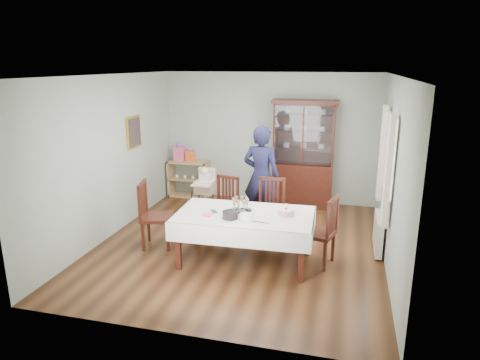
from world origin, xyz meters
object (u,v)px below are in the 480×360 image
(chair_end_left, at_px, (156,227))
(high_chair, at_px, (206,200))
(gift_bag_orange, at_px, (190,155))
(woman, at_px, (261,177))
(birthday_cake, at_px, (286,213))
(chair_far_left, at_px, (223,217))
(chair_end_right, at_px, (318,244))
(gift_bag_pink, at_px, (179,153))
(sideboard, at_px, (189,179))
(champagne_tray, at_px, (240,207))
(chair_far_right, at_px, (270,222))
(dining_table, at_px, (245,238))
(china_cabinet, at_px, (303,153))

(chair_end_left, distance_m, high_chair, 1.38)
(chair_end_left, xyz_separation_m, gift_bag_orange, (-0.40, 2.64, 0.63))
(woman, bearing_deg, birthday_cake, 123.63)
(chair_far_left, height_order, high_chair, high_chair)
(chair_end_right, distance_m, gift_bag_pink, 4.22)
(sideboard, xyz_separation_m, champagne_tray, (1.88, -2.80, 0.42))
(champagne_tray, distance_m, birthday_cake, 0.68)
(chair_far_left, xyz_separation_m, chair_far_right, (0.84, -0.09, 0.01))
(chair_far_left, xyz_separation_m, champagne_tray, (0.54, -0.92, 0.53))
(dining_table, height_order, chair_end_left, chair_end_left)
(chair_far_right, relative_size, high_chair, 1.01)
(china_cabinet, distance_m, sideboard, 2.60)
(high_chair, bearing_deg, chair_end_left, -103.03)
(champagne_tray, xyz_separation_m, gift_bag_pink, (-2.07, 2.78, 0.16))
(chair_end_left, distance_m, gift_bag_orange, 2.74)
(dining_table, distance_m, gift_bag_orange, 3.48)
(chair_far_left, xyz_separation_m, high_chair, (-0.50, 0.54, 0.10))
(gift_bag_pink, bearing_deg, chair_end_left, -76.28)
(dining_table, height_order, chair_end_right, chair_end_right)
(chair_end_right, distance_m, birthday_cake, 0.70)
(chair_far_left, xyz_separation_m, woman, (0.56, 0.51, 0.63))
(dining_table, distance_m, gift_bag_pink, 3.62)
(sideboard, distance_m, birthday_cake, 3.83)
(chair_far_left, relative_size, champagne_tray, 2.89)
(birthday_cake, bearing_deg, dining_table, -174.47)
(gift_bag_pink, xyz_separation_m, gift_bag_orange, (0.25, 0.00, -0.04))
(sideboard, bearing_deg, chair_end_left, -80.31)
(birthday_cake, bearing_deg, sideboard, 132.33)
(chair_end_left, xyz_separation_m, champagne_tray, (1.43, -0.14, 0.51))
(champagne_tray, bearing_deg, sideboard, 123.96)
(chair_far_left, bearing_deg, china_cabinet, 71.08)
(chair_end_left, bearing_deg, china_cabinet, -50.40)
(chair_far_right, distance_m, champagne_tray, 1.02)
(sideboard, height_order, chair_far_left, chair_far_left)
(chair_end_left, xyz_separation_m, gift_bag_pink, (-0.64, 2.64, 0.67))
(birthday_cake, distance_m, gift_bag_orange, 3.75)
(woman, bearing_deg, chair_end_left, 50.86)
(dining_table, bearing_deg, high_chair, 126.28)
(chair_end_left, bearing_deg, woman, -61.00)
(chair_end_right, xyz_separation_m, birthday_cake, (-0.47, -0.15, 0.50))
(sideboard, bearing_deg, birthday_cake, -47.67)
(chair_end_right, height_order, woman, woman)
(chair_far_right, distance_m, high_chair, 1.48)
(birthday_cake, bearing_deg, chair_end_right, 17.61)
(chair_far_right, xyz_separation_m, woman, (-0.27, 0.60, 0.61))
(chair_far_right, relative_size, woman, 0.56)
(high_chair, bearing_deg, chair_end_right, -28.01)
(gift_bag_orange, bearing_deg, high_chair, -59.30)
(dining_table, bearing_deg, chair_far_left, 122.11)
(sideboard, bearing_deg, gift_bag_orange, -18.71)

